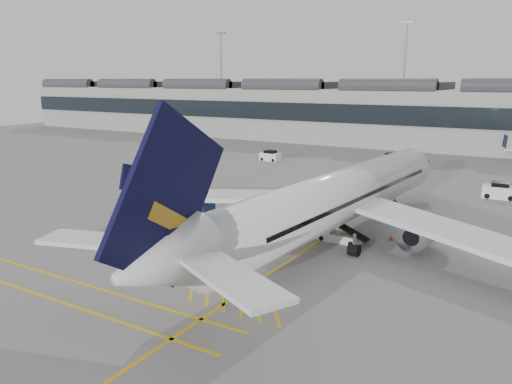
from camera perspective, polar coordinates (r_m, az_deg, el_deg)
The scene contains 18 objects.
ground at distance 41.40m, azimuth -9.02°, elevation -5.51°, with size 220.00×220.00×0.00m, color gray.
terminal at distance 105.30m, azimuth 16.97°, elevation 8.52°, with size 200.00×20.45×12.40m.
light_masts at distance 119.17m, azimuth 18.15°, elevation 12.89°, with size 113.00×0.60×25.45m.
apron_markings at distance 44.79m, azimuth 9.34°, elevation -4.10°, with size 0.25×60.00×0.01m, color gold.
airliner_main at distance 40.15m, azimuth 8.91°, elevation -0.89°, with size 40.83×44.76×11.90m.
belt_loader at distance 41.22m, azimuth 9.36°, elevation -4.87°, with size 4.21×1.54×1.71m.
baggage_cart_a at distance 43.61m, azimuth 0.06°, elevation -3.10°, with size 1.75×1.47×1.77m.
baggage_cart_b at distance 47.13m, azimuth -7.67°, elevation -2.11°, with size 1.63×1.38×1.63m.
baggage_cart_c at distance 47.93m, azimuth -5.92°, elevation -1.64°, with size 2.11×1.89×1.88m.
baggage_cart_d at distance 48.78m, azimuth -10.42°, elevation -1.72°, with size 1.87×1.73×1.59m.
ramp_agent_a at distance 43.30m, azimuth -2.17°, elevation -3.35°, with size 0.63×0.41×1.72m, color #DB5F0B.
ramp_agent_b at distance 43.09m, azimuth -4.79°, elevation -3.40°, with size 0.88×0.69×1.81m, color orange.
pushback_tug at distance 47.23m, azimuth -10.83°, elevation -2.52°, with size 2.72×2.03×1.36m.
safety_cone_nose at distance 55.32m, azimuth 14.23°, elevation -0.80°, with size 0.40×0.40×0.56m, color #F24C0A.
safety_cone_engine at distance 42.24m, azimuth 15.17°, elevation -5.07°, with size 0.36×0.36×0.50m, color #F24C0A.
service_van_left at distance 80.84m, azimuth 1.64°, elevation 4.11°, with size 3.44×1.97×1.69m.
service_van_mid at distance 78.11m, azimuth 15.41°, elevation 3.49°, with size 2.52×4.30×2.10m.
service_van_right at distance 61.29m, azimuth 26.09°, elevation 0.08°, with size 3.59×1.89×1.81m.
Camera 1 is at (25.45, -30.03, 12.83)m, focal length 35.00 mm.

